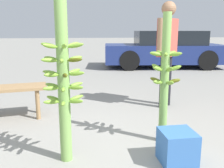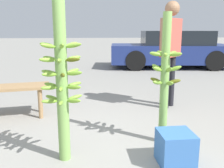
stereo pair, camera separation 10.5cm
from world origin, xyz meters
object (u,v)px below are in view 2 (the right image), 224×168
at_px(vendor_person, 171,45).
at_px(produce_crate, 175,148).
at_px(parked_car, 171,50).
at_px(banana_stalk_center, 165,77).
at_px(banana_stalk_left, 62,77).

xyz_separation_m(vendor_person, produce_crate, (-0.54, -1.80, -0.87)).
bearing_deg(produce_crate, parked_car, 70.84).
height_order(banana_stalk_center, parked_car, banana_stalk_center).
height_order(banana_stalk_center, vendor_person, vendor_person).
height_order(banana_stalk_left, parked_car, banana_stalk_left).
bearing_deg(produce_crate, banana_stalk_center, 86.72).
distance_m(banana_stalk_left, parked_car, 6.83).
bearing_deg(produce_crate, banana_stalk_left, 168.23).
distance_m(banana_stalk_left, banana_stalk_center, 1.12).
distance_m(parked_car, produce_crate, 6.62).
distance_m(banana_stalk_center, vendor_person, 1.43).
xyz_separation_m(banana_stalk_center, produce_crate, (-0.03, -0.49, -0.60)).
xyz_separation_m(banana_stalk_left, parked_car, (3.23, 6.02, -0.23)).
height_order(parked_car, produce_crate, parked_car).
distance_m(banana_stalk_center, produce_crate, 0.77).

